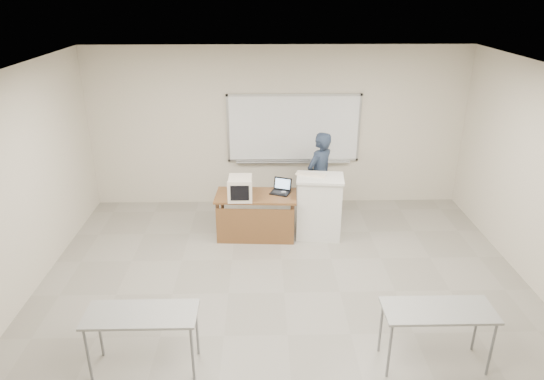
{
  "coord_description": "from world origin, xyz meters",
  "views": [
    {
      "loc": [
        -0.29,
        -4.76,
        3.95
      ],
      "look_at": [
        -0.14,
        2.2,
        1.0
      ],
      "focal_mm": 32.0,
      "sensor_mm": 36.0,
      "label": 1
    }
  ],
  "objects_px": {
    "instructor_desk": "(256,210)",
    "podium": "(319,207)",
    "whiteboard": "(294,129)",
    "mouse": "(284,192)",
    "presenter": "(319,177)",
    "keyboard": "(311,174)",
    "laptop": "(280,189)",
    "crt_monitor": "(240,188)"
  },
  "relations": [
    {
      "from": "instructor_desk",
      "to": "podium",
      "type": "bearing_deg",
      "value": 7.23
    },
    {
      "from": "whiteboard",
      "to": "podium",
      "type": "relative_size",
      "value": 2.31
    },
    {
      "from": "mouse",
      "to": "presenter",
      "type": "distance_m",
      "value": 0.89
    },
    {
      "from": "podium",
      "to": "keyboard",
      "type": "xyz_separation_m",
      "value": [
        -0.15,
        0.08,
        0.55
      ]
    },
    {
      "from": "whiteboard",
      "to": "podium",
      "type": "distance_m",
      "value": 1.73
    },
    {
      "from": "whiteboard",
      "to": "keyboard",
      "type": "distance_m",
      "value": 1.4
    },
    {
      "from": "instructor_desk",
      "to": "laptop",
      "type": "height_order",
      "value": "laptop"
    },
    {
      "from": "whiteboard",
      "to": "presenter",
      "type": "height_order",
      "value": "whiteboard"
    },
    {
      "from": "podium",
      "to": "presenter",
      "type": "bearing_deg",
      "value": 90.08
    },
    {
      "from": "keyboard",
      "to": "instructor_desk",
      "type": "bearing_deg",
      "value": -150.42
    },
    {
      "from": "mouse",
      "to": "keyboard",
      "type": "distance_m",
      "value": 0.54
    },
    {
      "from": "instructor_desk",
      "to": "laptop",
      "type": "xyz_separation_m",
      "value": [
        0.4,
        0.21,
        0.28
      ]
    },
    {
      "from": "instructor_desk",
      "to": "crt_monitor",
      "type": "xyz_separation_m",
      "value": [
        -0.25,
        -0.01,
        0.4
      ]
    },
    {
      "from": "instructor_desk",
      "to": "presenter",
      "type": "relative_size",
      "value": 0.82
    },
    {
      "from": "instructor_desk",
      "to": "podium",
      "type": "xyz_separation_m",
      "value": [
        1.05,
        0.07,
        0.01
      ]
    },
    {
      "from": "instructor_desk",
      "to": "presenter",
      "type": "height_order",
      "value": "presenter"
    },
    {
      "from": "mouse",
      "to": "instructor_desk",
      "type": "bearing_deg",
      "value": -167.17
    },
    {
      "from": "keyboard",
      "to": "presenter",
      "type": "xyz_separation_m",
      "value": [
        0.22,
        0.59,
        -0.27
      ]
    },
    {
      "from": "crt_monitor",
      "to": "presenter",
      "type": "xyz_separation_m",
      "value": [
        1.37,
        0.76,
        -0.11
      ]
    },
    {
      "from": "instructor_desk",
      "to": "crt_monitor",
      "type": "distance_m",
      "value": 0.47
    },
    {
      "from": "podium",
      "to": "presenter",
      "type": "height_order",
      "value": "presenter"
    },
    {
      "from": "laptop",
      "to": "mouse",
      "type": "xyz_separation_m",
      "value": [
        0.06,
        -0.05,
        -0.04
      ]
    },
    {
      "from": "whiteboard",
      "to": "instructor_desk",
      "type": "bearing_deg",
      "value": -115.34
    },
    {
      "from": "crt_monitor",
      "to": "keyboard",
      "type": "bearing_deg",
      "value": 8.62
    },
    {
      "from": "keyboard",
      "to": "presenter",
      "type": "bearing_deg",
      "value": 89.57
    },
    {
      "from": "crt_monitor",
      "to": "whiteboard",
      "type": "bearing_deg",
      "value": 57.84
    },
    {
      "from": "mouse",
      "to": "whiteboard",
      "type": "bearing_deg",
      "value": 73.41
    },
    {
      "from": "podium",
      "to": "presenter",
      "type": "relative_size",
      "value": 0.66
    },
    {
      "from": "crt_monitor",
      "to": "podium",
      "type": "bearing_deg",
      "value": 4.2
    },
    {
      "from": "laptop",
      "to": "mouse",
      "type": "distance_m",
      "value": 0.09
    },
    {
      "from": "crt_monitor",
      "to": "laptop",
      "type": "height_order",
      "value": "crt_monitor"
    },
    {
      "from": "whiteboard",
      "to": "mouse",
      "type": "relative_size",
      "value": 24.84
    },
    {
      "from": "instructor_desk",
      "to": "presenter",
      "type": "distance_m",
      "value": 1.38
    },
    {
      "from": "whiteboard",
      "to": "keyboard",
      "type": "xyz_separation_m",
      "value": [
        0.2,
        -1.32,
        -0.4
      ]
    },
    {
      "from": "instructor_desk",
      "to": "podium",
      "type": "height_order",
      "value": "podium"
    },
    {
      "from": "mouse",
      "to": "keyboard",
      "type": "bearing_deg",
      "value": -7.16
    },
    {
      "from": "crt_monitor",
      "to": "keyboard",
      "type": "distance_m",
      "value": 1.18
    },
    {
      "from": "podium",
      "to": "laptop",
      "type": "relative_size",
      "value": 3.5
    },
    {
      "from": "instructor_desk",
      "to": "mouse",
      "type": "bearing_deg",
      "value": 22.37
    },
    {
      "from": "mouse",
      "to": "keyboard",
      "type": "xyz_separation_m",
      "value": [
        0.44,
        -0.01,
        0.32
      ]
    },
    {
      "from": "instructor_desk",
      "to": "crt_monitor",
      "type": "height_order",
      "value": "crt_monitor"
    },
    {
      "from": "whiteboard",
      "to": "presenter",
      "type": "distance_m",
      "value": 1.08
    }
  ]
}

